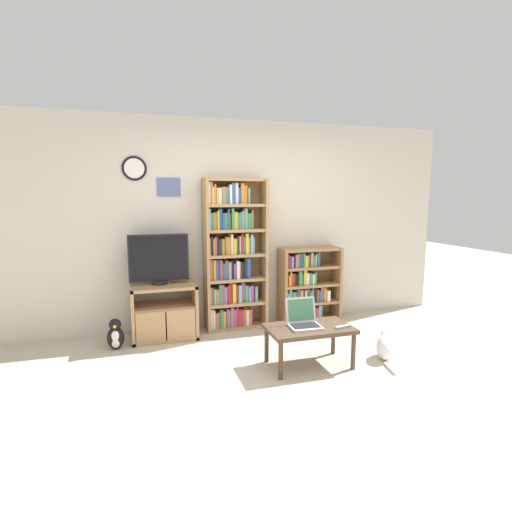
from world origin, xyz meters
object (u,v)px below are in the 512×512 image
object	(u,v)px
laptop	(303,319)
bookshelf_tall	(232,257)
cat	(385,346)
tv_stand	(164,311)
remote_near_laptop	(342,327)
coffee_table	(309,331)
penguin_figurine	(116,335)
bookshelf_short	(305,286)
television	(159,259)

from	to	relation	value
laptop	bookshelf_tall	bearing A→B (deg)	109.60
cat	tv_stand	bearing A→B (deg)	-177.22
remote_near_laptop	coffee_table	bearing A→B (deg)	-124.01
penguin_figurine	coffee_table	bearing A→B (deg)	-28.91
cat	penguin_figurine	xyz separation A→B (m)	(-2.67, 1.08, 0.03)
bookshelf_short	penguin_figurine	size ratio (longest dim) A/B	2.90
television	penguin_figurine	world-z (taller)	television
bookshelf_tall	cat	bearing A→B (deg)	-48.23
coffee_table	cat	bearing A→B (deg)	-4.55
coffee_table	laptop	world-z (taller)	laptop
bookshelf_tall	penguin_figurine	world-z (taller)	bookshelf_tall
tv_stand	cat	world-z (taller)	tv_stand
laptop	cat	world-z (taller)	laptop
television	coffee_table	world-z (taller)	television
remote_near_laptop	cat	size ratio (longest dim) A/B	0.30
penguin_figurine	laptop	bearing A→B (deg)	-28.67
tv_stand	coffee_table	distance (m)	1.78
cat	coffee_table	bearing A→B (deg)	-150.54
television	cat	size ratio (longest dim) A/B	1.26
bookshelf_tall	bookshelf_short	distance (m)	1.09
television	penguin_figurine	bearing A→B (deg)	-153.99
penguin_figurine	bookshelf_tall	bearing A→B (deg)	13.45
tv_stand	bookshelf_tall	world-z (taller)	bookshelf_tall
cat	remote_near_laptop	bearing A→B (deg)	-139.29
coffee_table	remote_near_laptop	xyz separation A→B (m)	(0.29, -0.13, 0.06)
laptop	penguin_figurine	bearing A→B (deg)	154.28
bookshelf_short	tv_stand	bearing A→B (deg)	-176.08
television	cat	bearing A→B (deg)	-31.60
television	bookshelf_tall	distance (m)	0.90
tv_stand	coffee_table	size ratio (longest dim) A/B	0.90
bookshelf_short	cat	xyz separation A→B (m)	(0.27, -1.41, -0.35)
tv_stand	cat	bearing A→B (deg)	-31.23
tv_stand	television	bearing A→B (deg)	132.57
bookshelf_short	cat	size ratio (longest dim) A/B	1.81
tv_stand	cat	size ratio (longest dim) A/B	1.37
coffee_table	bookshelf_short	bearing A→B (deg)	67.53
coffee_table	laptop	xyz separation A→B (m)	(-0.05, 0.04, 0.11)
remote_near_laptop	bookshelf_short	bearing A→B (deg)	159.60
tv_stand	bookshelf_short	bearing A→B (deg)	3.92
remote_near_laptop	cat	bearing A→B (deg)	86.61
bookshelf_short	bookshelf_tall	bearing A→B (deg)	179.75
coffee_table	remote_near_laptop	world-z (taller)	remote_near_laptop
television	laptop	xyz separation A→B (m)	(1.29, -1.23, -0.47)
bookshelf_tall	television	bearing A→B (deg)	-174.35
laptop	penguin_figurine	world-z (taller)	laptop
bookshelf_short	cat	distance (m)	1.48
penguin_figurine	tv_stand	bearing A→B (deg)	20.48
bookshelf_tall	laptop	size ratio (longest dim) A/B	5.90
television	cat	world-z (taller)	television
cat	penguin_figurine	distance (m)	2.88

